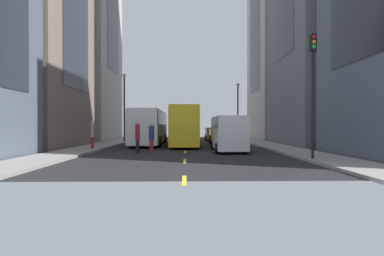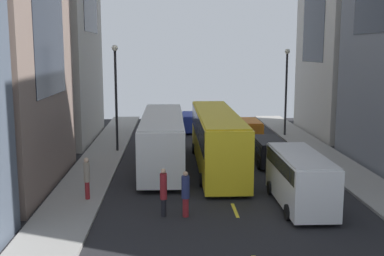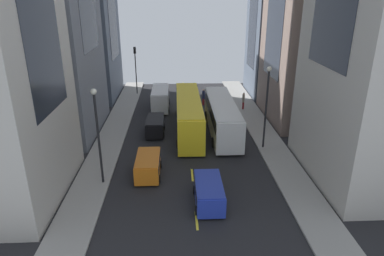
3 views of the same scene
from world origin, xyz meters
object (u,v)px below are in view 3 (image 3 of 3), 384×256
delivery_van_white (160,97)px  pedestrian_crossing_near (211,96)px  pedestrian_waiting_curb (243,100)px  city_bus_white (222,114)px  car_orange_0 (148,164)px  streetcar_yellow (189,112)px  car_black_2 (155,125)px  car_blue_1 (209,191)px  traffic_light_near_corner (135,62)px  pedestrian_walking_far (203,97)px

delivery_van_white → pedestrian_crossing_near: bearing=-170.2°
pedestrian_waiting_curb → delivery_van_white: bearing=20.6°
city_bus_white → car_orange_0: (7.07, 9.01, -1.05)m
streetcar_yellow → car_orange_0: 10.27m
car_black_2 → pedestrian_waiting_curb: 12.86m
car_blue_1 → streetcar_yellow: bearing=-86.4°
car_orange_0 → pedestrian_crossing_near: (-6.89, -18.42, 0.23)m
delivery_van_white → traffic_light_near_corner: (3.64, -6.75, 3.18)m
city_bus_white → pedestrian_crossing_near: 9.45m
delivery_van_white → car_black_2: size_ratio=1.48×
city_bus_white → streetcar_yellow: 3.49m
city_bus_white → pedestrian_crossing_near: bearing=-88.9°
pedestrian_walking_far → traffic_light_near_corner: traffic_light_near_corner is taller
pedestrian_walking_far → pedestrian_crossing_near: (-0.99, 0.11, 0.07)m
car_orange_0 → traffic_light_near_corner: traffic_light_near_corner is taller
pedestrian_walking_far → streetcar_yellow: bearing=-145.8°
pedestrian_waiting_curb → traffic_light_near_corner: traffic_light_near_corner is taller
pedestrian_walking_far → pedestrian_crossing_near: 1.00m
pedestrian_crossing_near → pedestrian_waiting_curb: bearing=-17.0°
pedestrian_waiting_curb → traffic_light_near_corner: bearing=-2.7°
streetcar_yellow → pedestrian_waiting_curb: (-7.08, -6.64, -0.83)m
car_black_2 → pedestrian_waiting_curb: size_ratio=1.95×
pedestrian_waiting_curb → car_orange_0: bearing=83.2°
streetcar_yellow → pedestrian_crossing_near: size_ratio=6.08×
pedestrian_crossing_near → car_black_2: bearing=-112.0°
city_bus_white → pedestrian_waiting_curb: size_ratio=5.94×
delivery_van_white → pedestrian_walking_far: 5.70m
car_black_2 → traffic_light_near_corner: traffic_light_near_corner is taller
car_orange_0 → pedestrian_crossing_near: pedestrian_crossing_near is taller
streetcar_yellow → car_orange_0: streetcar_yellow is taller
delivery_van_white → pedestrian_waiting_curb: size_ratio=2.90×
car_blue_1 → delivery_van_white: bearing=-79.1°
streetcar_yellow → pedestrian_walking_far: streetcar_yellow is taller
car_orange_0 → pedestrian_waiting_curb: 19.41m
streetcar_yellow → car_blue_1: bearing=93.6°
city_bus_white → pedestrian_crossing_near: size_ratio=5.61×
delivery_van_white → traffic_light_near_corner: traffic_light_near_corner is taller
pedestrian_crossing_near → traffic_light_near_corner: bearing=164.5°
streetcar_yellow → pedestrian_walking_far: (-2.27, -9.00, -1.00)m
delivery_van_white → car_blue_1: bearing=100.9°
car_black_2 → traffic_light_near_corner: (3.40, -15.16, 3.71)m
car_black_2 → pedestrian_walking_far: size_ratio=1.94×
city_bus_white → pedestrian_waiting_curb: (-3.63, -7.18, -0.71)m
delivery_van_white → pedestrian_walking_far: delivery_van_white is taller
car_orange_0 → pedestrian_walking_far: (-5.90, -18.54, 0.16)m
car_blue_1 → traffic_light_near_corner: 29.57m
streetcar_yellow → pedestrian_waiting_curb: size_ratio=6.45×
city_bus_white → car_orange_0: bearing=51.9°
pedestrian_waiting_curb → traffic_light_near_corner: size_ratio=0.32×
city_bus_white → pedestrian_crossing_near: (0.18, -9.42, -0.81)m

